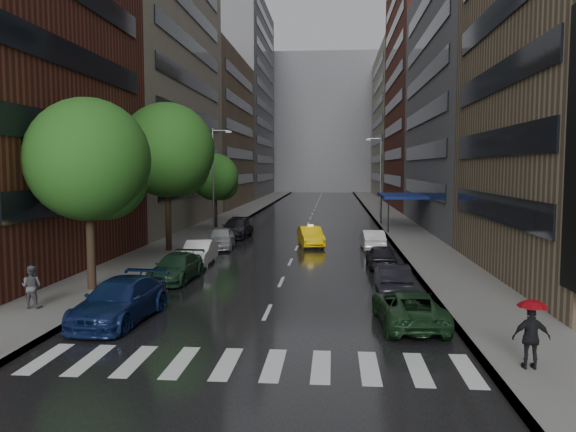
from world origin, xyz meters
name	(u,v)px	position (x,y,z in m)	size (l,w,h in m)	color
ground	(253,343)	(0.00, 0.00, 0.00)	(220.00, 220.00, 0.00)	gray
road	(312,215)	(0.00, 50.00, 0.01)	(14.00, 140.00, 0.01)	black
sidewalk_left	(239,214)	(-9.00, 50.00, 0.07)	(4.00, 140.00, 0.15)	gray
sidewalk_right	(387,215)	(9.00, 50.00, 0.07)	(4.00, 140.00, 0.15)	gray
crosswalk	(250,364)	(0.20, -2.00, 0.01)	(13.15, 2.80, 0.01)	silver
buildings_left	(205,93)	(-15.00, 58.79, 15.99)	(8.00, 108.00, 38.00)	maroon
buildings_right	(430,96)	(15.00, 56.70, 15.03)	(8.05, 109.10, 36.00)	#937A5B
building_far	(323,124)	(0.00, 118.00, 16.00)	(40.00, 14.00, 32.00)	slate
tree_near	(88,160)	(-8.60, 6.99, 6.16)	(5.64, 5.64, 8.99)	#382619
tree_mid	(167,150)	(-8.60, 19.27, 6.96)	(6.38, 6.38, 10.16)	#382619
tree_far	(215,177)	(-8.60, 34.44, 4.88)	(4.48, 4.48, 7.14)	#382619
taxi	(311,236)	(0.95, 23.10, 0.73)	(1.54, 4.41, 1.45)	yellow
parked_cars_left	(200,251)	(-5.40, 14.97, 0.76)	(2.66, 31.02, 1.59)	#101E4A
parked_cars_right	(388,268)	(5.40, 10.53, 0.68)	(2.54, 24.02, 1.40)	#18361B
ped_black_umbrella	(31,278)	(-9.50, 3.37, 1.38)	(0.96, 0.98, 2.09)	#4B4A4F
ped_red_umbrella	(532,328)	(8.21, -2.07, 1.32)	(1.04, 0.82, 2.01)	black
street_lamp_left	(214,178)	(-7.72, 30.00, 4.89)	(1.74, 0.22, 9.00)	gray
street_lamp_right	(380,176)	(7.72, 45.00, 4.89)	(1.74, 0.22, 9.00)	gray
awning	(402,196)	(8.98, 35.00, 3.13)	(4.00, 8.00, 3.12)	navy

